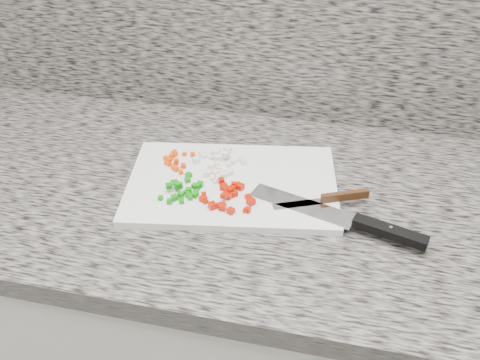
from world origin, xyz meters
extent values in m
cube|color=silver|center=(0.00, 1.44, 0.43)|extent=(3.92, 0.62, 0.86)
cube|color=slate|center=(0.00, 1.44, 0.88)|extent=(3.96, 0.64, 0.04)
cube|color=silver|center=(-0.10, 1.44, 0.91)|extent=(0.44, 0.33, 0.01)
cube|color=#E04104|center=(-0.23, 1.45, 0.92)|extent=(0.01, 0.01, 0.01)
cube|color=#E04104|center=(-0.24, 1.47, 0.92)|extent=(0.01, 0.01, 0.01)
cube|color=#E04104|center=(-0.20, 1.51, 0.92)|extent=(0.01, 0.01, 0.01)
cube|color=#E04104|center=(-0.24, 1.50, 0.92)|extent=(0.01, 0.01, 0.01)
cube|color=#E04104|center=(-0.21, 1.44, 0.92)|extent=(0.01, 0.01, 0.01)
cube|color=#E04104|center=(-0.24, 1.47, 0.92)|extent=(0.01, 0.01, 0.01)
cube|color=#E04104|center=(-0.24, 1.46, 0.92)|extent=(0.01, 0.01, 0.01)
cube|color=#E04104|center=(-0.22, 1.47, 0.92)|extent=(0.01, 0.01, 0.01)
cube|color=#E04104|center=(-0.24, 1.50, 0.92)|extent=(0.01, 0.01, 0.01)
cube|color=#E04104|center=(-0.24, 1.47, 0.92)|extent=(0.01, 0.01, 0.01)
cube|color=#E04104|center=(-0.22, 1.45, 0.92)|extent=(0.01, 0.01, 0.01)
cube|color=#E04104|center=(-0.22, 1.51, 0.92)|extent=(0.01, 0.01, 0.01)
cube|color=#E04104|center=(-0.23, 1.47, 0.92)|extent=(0.01, 0.01, 0.01)
cube|color=#E04104|center=(-0.21, 1.46, 0.92)|extent=(0.01, 0.01, 0.01)
cube|color=#E04104|center=(-0.24, 1.49, 0.92)|extent=(0.01, 0.01, 0.01)
cube|color=#E04104|center=(-0.24, 1.51, 0.92)|extent=(0.01, 0.01, 0.01)
cube|color=#E04104|center=(-0.25, 1.48, 0.92)|extent=(0.01, 0.01, 0.01)
cube|color=silver|center=(-0.16, 1.54, 0.92)|extent=(0.01, 0.01, 0.01)
cube|color=silver|center=(-0.14, 1.48, 0.92)|extent=(0.01, 0.01, 0.01)
cube|color=silver|center=(-0.09, 1.50, 0.92)|extent=(0.01, 0.01, 0.01)
cube|color=silver|center=(-0.16, 1.45, 0.92)|extent=(0.02, 0.02, 0.01)
cube|color=silver|center=(-0.11, 1.46, 0.92)|extent=(0.01, 0.01, 0.01)
cube|color=silver|center=(-0.17, 1.53, 0.92)|extent=(0.01, 0.01, 0.01)
cube|color=silver|center=(-0.16, 1.52, 0.92)|extent=(0.01, 0.01, 0.01)
cube|color=silver|center=(-0.16, 1.50, 0.92)|extent=(0.01, 0.01, 0.01)
cube|color=silver|center=(-0.15, 1.47, 0.92)|extent=(0.01, 0.01, 0.01)
cube|color=silver|center=(-0.19, 1.49, 0.92)|extent=(0.01, 0.01, 0.01)
cube|color=silver|center=(-0.12, 1.45, 0.92)|extent=(0.01, 0.01, 0.01)
cube|color=silver|center=(-0.13, 1.52, 0.92)|extent=(0.02, 0.02, 0.01)
cube|color=silver|center=(-0.14, 1.54, 0.92)|extent=(0.02, 0.02, 0.01)
cube|color=silver|center=(-0.14, 1.45, 0.92)|extent=(0.01, 0.01, 0.01)
cube|color=silver|center=(-0.10, 1.51, 0.92)|extent=(0.01, 0.01, 0.01)
cube|color=silver|center=(-0.12, 1.50, 0.92)|extent=(0.01, 0.01, 0.01)
cube|color=silver|center=(-0.13, 1.44, 0.92)|extent=(0.01, 0.01, 0.01)
cube|color=silver|center=(-0.19, 1.49, 0.92)|extent=(0.02, 0.02, 0.01)
cube|color=silver|center=(-0.18, 1.51, 0.92)|extent=(0.02, 0.02, 0.01)
cube|color=silver|center=(-0.18, 1.50, 0.92)|extent=(0.01, 0.01, 0.01)
cube|color=silver|center=(-0.13, 1.46, 0.92)|extent=(0.01, 0.01, 0.01)
cube|color=silver|center=(-0.13, 1.51, 0.93)|extent=(0.02, 0.02, 0.01)
cube|color=silver|center=(-0.14, 1.47, 0.92)|extent=(0.01, 0.01, 0.01)
cube|color=silver|center=(-0.12, 1.49, 0.92)|extent=(0.01, 0.01, 0.01)
cube|color=silver|center=(-0.15, 1.50, 0.92)|extent=(0.02, 0.02, 0.01)
cube|color=silver|center=(-0.14, 1.45, 0.92)|extent=(0.02, 0.02, 0.01)
cube|color=#107B0B|center=(-0.22, 1.35, 0.92)|extent=(0.01, 0.01, 0.01)
cube|color=#107B0B|center=(-0.21, 1.38, 0.93)|extent=(0.02, 0.02, 0.01)
cube|color=#107B0B|center=(-0.20, 1.39, 0.93)|extent=(0.01, 0.01, 0.01)
cube|color=#107B0B|center=(-0.17, 1.40, 0.92)|extent=(0.01, 0.01, 0.01)
cube|color=#107B0B|center=(-0.19, 1.42, 0.92)|extent=(0.01, 0.01, 0.01)
cube|color=#107B0B|center=(-0.16, 1.41, 0.92)|extent=(0.01, 0.01, 0.01)
cube|color=#107B0B|center=(-0.20, 1.35, 0.92)|extent=(0.01, 0.01, 0.01)
cube|color=#107B0B|center=(-0.18, 1.38, 0.92)|extent=(0.01, 0.01, 0.01)
cube|color=#107B0B|center=(-0.17, 1.37, 0.92)|extent=(0.01, 0.01, 0.01)
cube|color=#107B0B|center=(-0.16, 1.38, 0.92)|extent=(0.01, 0.01, 0.01)
cube|color=#107B0B|center=(-0.17, 1.39, 0.92)|extent=(0.01, 0.01, 0.01)
cube|color=#107B0B|center=(-0.16, 1.38, 0.92)|extent=(0.01, 0.01, 0.01)
cube|color=#107B0B|center=(-0.19, 1.43, 0.92)|extent=(0.01, 0.01, 0.01)
cube|color=#107B0B|center=(-0.16, 1.40, 0.92)|extent=(0.01, 0.01, 0.01)
cube|color=#107B0B|center=(-0.19, 1.36, 0.92)|extent=(0.02, 0.02, 0.01)
cube|color=#107B0B|center=(-0.16, 1.37, 0.92)|extent=(0.01, 0.01, 0.01)
cube|color=#107B0B|center=(-0.18, 1.37, 0.92)|extent=(0.01, 0.01, 0.01)
cube|color=#107B0B|center=(-0.16, 1.40, 0.92)|extent=(0.01, 0.01, 0.01)
cube|color=#107B0B|center=(-0.17, 1.38, 0.92)|extent=(0.01, 0.01, 0.01)
cube|color=#107B0B|center=(-0.21, 1.40, 0.92)|extent=(0.01, 0.01, 0.01)
cube|color=#107B0B|center=(-0.19, 1.39, 0.93)|extent=(0.02, 0.02, 0.01)
cube|color=#107B0B|center=(-0.18, 1.35, 0.92)|extent=(0.01, 0.01, 0.01)
cube|color=#107B0B|center=(-0.19, 1.40, 0.92)|extent=(0.01, 0.01, 0.01)
cube|color=#AF1302|center=(-0.14, 1.38, 0.92)|extent=(0.01, 0.01, 0.01)
cube|color=#AF1302|center=(-0.10, 1.40, 0.92)|extent=(0.01, 0.01, 0.01)
cube|color=#AF1302|center=(-0.08, 1.42, 0.92)|extent=(0.02, 0.02, 0.01)
cube|color=#AF1302|center=(-0.12, 1.43, 0.92)|extent=(0.01, 0.01, 0.01)
cube|color=#AF1302|center=(-0.14, 1.37, 0.92)|extent=(0.02, 0.02, 0.01)
cube|color=#AF1302|center=(-0.06, 1.35, 0.92)|extent=(0.01, 0.01, 0.01)
cube|color=#AF1302|center=(-0.05, 1.38, 0.92)|extent=(0.02, 0.02, 0.01)
cube|color=#AF1302|center=(-0.06, 1.39, 0.92)|extent=(0.01, 0.01, 0.01)
cube|color=#AF1302|center=(-0.10, 1.36, 0.92)|extent=(0.01, 0.01, 0.01)
cube|color=#AF1302|center=(-0.10, 1.39, 0.93)|extent=(0.01, 0.01, 0.01)
cube|color=#AF1302|center=(-0.09, 1.40, 0.92)|extent=(0.02, 0.02, 0.01)
cube|color=#AF1302|center=(-0.11, 1.42, 0.92)|extent=(0.01, 0.01, 0.01)
cube|color=#AF1302|center=(-0.13, 1.36, 0.92)|extent=(0.01, 0.01, 0.01)
cube|color=#AF1302|center=(-0.10, 1.37, 0.93)|extent=(0.01, 0.01, 0.01)
cube|color=#AF1302|center=(-0.11, 1.36, 0.92)|extent=(0.01, 0.01, 0.01)
cube|color=#AF1302|center=(-0.11, 1.41, 0.92)|extent=(0.01, 0.01, 0.01)
cube|color=#AF1302|center=(-0.05, 1.35, 0.92)|extent=(0.01, 0.01, 0.01)
cube|color=#AF1302|center=(-0.10, 1.35, 0.92)|extent=(0.01, 0.01, 0.01)
cube|color=#AF1302|center=(-0.08, 1.34, 0.92)|extent=(0.02, 0.02, 0.01)
cube|color=#AF1302|center=(-0.09, 1.42, 0.92)|extent=(0.01, 0.01, 0.01)
cube|color=#AF1302|center=(-0.12, 1.35, 0.92)|extent=(0.02, 0.02, 0.01)
cube|color=#AF1302|center=(-0.10, 1.43, 0.92)|extent=(0.01, 0.01, 0.01)
cube|color=#AF1302|center=(-0.09, 1.41, 0.92)|extent=(0.01, 0.01, 0.01)
cube|color=#AF1302|center=(-0.10, 1.39, 0.92)|extent=(0.01, 0.01, 0.01)
cube|color=#AF1302|center=(-0.10, 1.39, 0.92)|extent=(0.02, 0.02, 0.01)
cube|color=beige|center=(-0.12, 1.45, 0.92)|extent=(0.01, 0.01, 0.01)
cube|color=beige|center=(-0.14, 1.43, 0.92)|extent=(0.01, 0.01, 0.01)
cube|color=beige|center=(-0.12, 1.43, 0.92)|extent=(0.01, 0.01, 0.01)
cube|color=beige|center=(-0.13, 1.43, 0.92)|extent=(0.01, 0.01, 0.01)
cube|color=beige|center=(-0.13, 1.43, 0.92)|extent=(0.01, 0.01, 0.01)
cube|color=beige|center=(-0.13, 1.43, 0.92)|extent=(0.01, 0.01, 0.01)
cube|color=beige|center=(-0.13, 1.45, 0.92)|extent=(0.01, 0.01, 0.01)
cube|color=beige|center=(-0.12, 1.46, 0.92)|extent=(0.01, 0.01, 0.01)
cube|color=beige|center=(-0.14, 1.44, 0.92)|extent=(0.01, 0.01, 0.01)
cube|color=beige|center=(-0.13, 1.45, 0.92)|extent=(0.01, 0.01, 0.01)
cube|color=beige|center=(-0.14, 1.43, 0.92)|extent=(0.01, 0.01, 0.01)
cube|color=beige|center=(-0.12, 1.46, 0.92)|extent=(0.01, 0.01, 0.01)
cube|color=beige|center=(-0.13, 1.46, 0.92)|extent=(0.01, 0.01, 0.01)
cube|color=silver|center=(0.04, 1.39, 0.91)|extent=(0.20, 0.10, 0.00)
cube|color=black|center=(0.19, 1.35, 0.92)|extent=(0.13, 0.06, 0.02)
cylinder|color=silver|center=(0.19, 1.35, 0.93)|extent=(0.01, 0.01, 0.00)
cube|color=silver|center=(0.03, 1.39, 0.91)|extent=(0.09, 0.05, 0.00)
cube|color=#422410|center=(0.11, 1.43, 0.92)|extent=(0.09, 0.05, 0.02)
cylinder|color=silver|center=(0.11, 1.43, 0.93)|extent=(0.01, 0.01, 0.00)
camera|label=1|loc=(0.10, 0.63, 1.52)|focal=40.00mm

